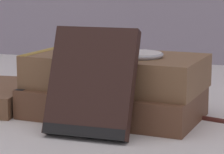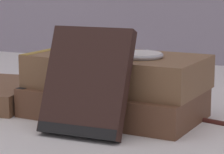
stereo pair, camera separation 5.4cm
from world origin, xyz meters
The scene contains 6 objects.
ground_plane centered at (0.00, 0.00, 0.00)m, with size 3.00×3.00×0.00m, color silver.
book_flat_bottom centered at (0.04, 0.00, 0.02)m, with size 0.23×0.14×0.04m.
book_flat_top centered at (0.04, 0.01, 0.06)m, with size 0.23×0.14×0.04m.
book_leaning_front centered at (0.05, -0.08, 0.06)m, with size 0.10×0.06×0.12m.
pocket_watch centered at (0.08, 0.00, 0.08)m, with size 0.06×0.06×0.01m.
reading_glasses centered at (0.00, 0.15, 0.00)m, with size 0.11×0.05×0.00m.
Camera 2 is at (0.31, -0.61, 0.18)m, focal length 85.00 mm.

